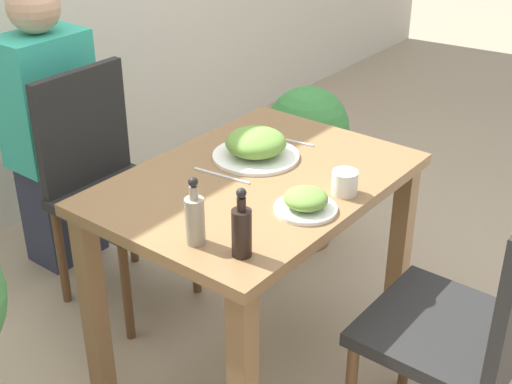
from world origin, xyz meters
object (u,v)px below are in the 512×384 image
(condiment_bottle, at_px, (195,218))
(potted_plant_right, at_px, (307,151))
(drink_cup, at_px, (345,183))
(person_figure, at_px, (51,130))
(chair_near, at_px, (476,321))
(food_plate, at_px, (256,145))
(sauce_bottle, at_px, (242,230))
(chair_far, at_px, (108,177))
(side_plate, at_px, (306,202))

(condiment_bottle, distance_m, potted_plant_right, 1.29)
(drink_cup, relative_size, person_figure, 0.06)
(chair_near, xyz_separation_m, potted_plant_right, (0.73, 1.04, -0.07))
(drink_cup, bearing_deg, potted_plant_right, 40.51)
(food_plate, xyz_separation_m, sauce_bottle, (-0.47, -0.32, 0.03))
(food_plate, distance_m, potted_plant_right, 0.78)
(person_figure, bearing_deg, sauce_bottle, -107.38)
(potted_plant_right, xyz_separation_m, person_figure, (-0.72, 0.74, 0.14))
(chair_near, distance_m, sauce_bottle, 0.69)
(condiment_bottle, bearing_deg, food_plate, 21.24)
(chair_far, height_order, food_plate, chair_far)
(sauce_bottle, bearing_deg, drink_cup, -3.78)
(chair_far, relative_size, potted_plant_right, 1.24)
(condiment_bottle, bearing_deg, potted_plant_right, 20.74)
(chair_near, height_order, person_figure, person_figure)
(person_figure, bearing_deg, condiment_bottle, -110.32)
(food_plate, distance_m, side_plate, 0.37)
(side_plate, bearing_deg, food_plate, 59.81)
(potted_plant_right, bearing_deg, condiment_bottle, -159.26)
(sauce_bottle, xyz_separation_m, potted_plant_right, (1.13, 0.57, -0.36))
(side_plate, distance_m, condiment_bottle, 0.34)
(food_plate, distance_m, person_figure, 1.01)
(chair_far, height_order, drink_cup, chair_far)
(condiment_bottle, bearing_deg, side_plate, -22.41)
(side_plate, height_order, drink_cup, drink_cup)
(drink_cup, distance_m, potted_plant_right, 0.97)
(food_plate, xyz_separation_m, side_plate, (-0.19, -0.32, -0.01))
(person_figure, bearing_deg, food_plate, -86.77)
(chair_far, distance_m, side_plate, 0.98)
(condiment_bottle, bearing_deg, sauce_bottle, -77.94)
(drink_cup, height_order, potted_plant_right, drink_cup)
(chair_far, bearing_deg, sauce_bottle, -111.29)
(drink_cup, xyz_separation_m, condiment_bottle, (-0.46, 0.16, 0.04))
(side_plate, bearing_deg, chair_near, -76.18)
(chair_near, distance_m, side_plate, 0.55)
(side_plate, bearing_deg, potted_plant_right, 33.64)
(chair_far, relative_size, side_plate, 5.07)
(side_plate, xyz_separation_m, condiment_bottle, (-0.31, 0.13, 0.04))
(potted_plant_right, bearing_deg, chair_far, 153.87)
(drink_cup, bearing_deg, side_plate, 168.68)
(chair_far, relative_size, condiment_bottle, 4.78)
(condiment_bottle, bearing_deg, chair_far, 64.11)
(chair_near, relative_size, chair_far, 1.00)
(chair_far, height_order, side_plate, chair_far)
(sauce_bottle, bearing_deg, chair_far, 68.71)
(sauce_bottle, height_order, potted_plant_right, sauce_bottle)
(potted_plant_right, distance_m, person_figure, 1.04)
(chair_far, distance_m, person_figure, 0.38)
(sauce_bottle, bearing_deg, chair_near, -50.08)
(chair_far, distance_m, food_plate, 0.68)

